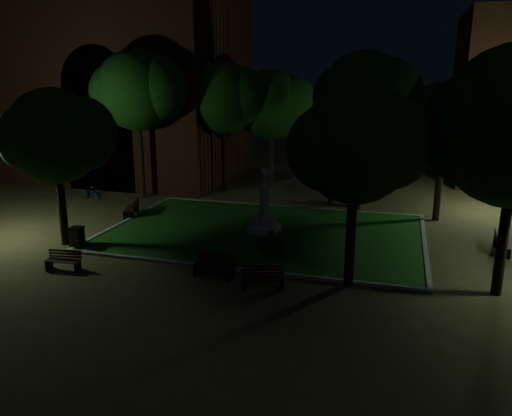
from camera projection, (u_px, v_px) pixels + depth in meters
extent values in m
plane|color=#4B3F24|center=(253.00, 246.00, 22.90)|extent=(80.00, 80.00, 0.00)
cube|color=#1C4C15|center=(264.00, 232.00, 24.75)|extent=(15.00, 10.00, 0.08)
cube|color=slate|center=(231.00, 269.00, 20.01)|extent=(15.40, 0.20, 0.12)
cube|color=slate|center=(287.00, 207.00, 29.48)|extent=(15.40, 0.20, 0.12)
cube|color=slate|center=(128.00, 220.00, 26.79)|extent=(0.20, 10.00, 0.12)
cube|color=slate|center=(425.00, 246.00, 22.70)|extent=(0.20, 10.00, 0.12)
cube|color=gray|center=(264.00, 228.00, 24.70)|extent=(1.40, 1.40, 0.30)
cube|color=gray|center=(264.00, 222.00, 24.61)|extent=(1.00, 1.00, 0.40)
cylinder|color=gray|center=(264.00, 198.00, 24.30)|extent=(0.44, 0.44, 2.00)
sphere|color=gray|center=(264.00, 173.00, 23.98)|extent=(0.50, 0.50, 0.50)
cube|color=#562718|center=(105.00, 77.00, 38.28)|extent=(20.00, 12.00, 15.00)
cube|color=black|center=(111.00, 137.00, 34.32)|extent=(5.00, 3.00, 7.00)
cylinder|color=black|center=(107.00, 84.00, 33.43)|extent=(5.00, 3.00, 5.00)
plane|color=orange|center=(120.00, 135.00, 35.44)|extent=(6.30, 0.00, 6.30)
cylinder|color=black|center=(62.00, 205.00, 22.63)|extent=(0.36, 0.36, 3.74)
sphere|color=#184312|center=(55.00, 136.00, 21.82)|extent=(4.21, 4.21, 4.21)
sphere|color=#184312|center=(78.00, 134.00, 21.70)|extent=(3.37, 3.37, 3.37)
sphere|color=#184312|center=(34.00, 138.00, 21.80)|extent=(3.16, 3.16, 3.16)
cylinder|color=black|center=(224.00, 156.00, 33.35)|extent=(0.36, 0.36, 4.73)
sphere|color=#184312|center=(223.00, 98.00, 32.38)|extent=(4.72, 4.72, 4.72)
sphere|color=#184312|center=(241.00, 97.00, 32.22)|extent=(3.77, 3.77, 3.77)
sphere|color=#184312|center=(208.00, 100.00, 32.38)|extent=(3.54, 3.54, 3.54)
cylinder|color=black|center=(360.00, 167.00, 28.30)|extent=(0.36, 0.36, 5.05)
sphere|color=#184312|center=(364.00, 96.00, 27.27)|extent=(4.86, 4.86, 4.86)
sphere|color=#184312|center=(387.00, 94.00, 27.11)|extent=(3.88, 3.88, 3.88)
sphere|color=#184312|center=(345.00, 97.00, 27.28)|extent=(3.64, 3.64, 3.64)
cylinder|color=black|center=(439.00, 187.00, 26.49)|extent=(0.36, 0.36, 3.69)
sphere|color=#184312|center=(444.00, 126.00, 25.67)|extent=(4.57, 4.57, 4.57)
sphere|color=#184312|center=(468.00, 124.00, 25.52)|extent=(3.65, 3.65, 3.65)
sphere|color=#184312|center=(426.00, 128.00, 25.66)|extent=(3.43, 3.43, 3.43)
cylinder|color=black|center=(503.00, 237.00, 17.28)|extent=(0.36, 0.36, 4.32)
sphere|color=#184312|center=(483.00, 130.00, 16.34)|extent=(4.07, 4.07, 4.07)
cylinder|color=black|center=(351.00, 234.00, 18.15)|extent=(0.36, 0.36, 3.97)
sphere|color=#184312|center=(355.00, 146.00, 17.33)|extent=(4.14, 4.14, 4.14)
sphere|color=#184312|center=(386.00, 143.00, 17.21)|extent=(3.31, 3.31, 3.31)
sphere|color=#184312|center=(330.00, 149.00, 17.30)|extent=(3.10, 3.10, 3.10)
cylinder|color=black|center=(141.00, 157.00, 31.17)|extent=(0.36, 0.36, 5.25)
sphere|color=#184312|center=(137.00, 90.00, 30.12)|extent=(4.88, 4.88, 4.88)
sphere|color=#184312|center=(157.00, 88.00, 29.95)|extent=(3.90, 3.90, 3.90)
sphere|color=#184312|center=(120.00, 92.00, 30.13)|extent=(3.66, 3.66, 3.66)
cylinder|color=black|center=(271.00, 157.00, 34.29)|extent=(0.36, 0.36, 4.27)
sphere|color=#184312|center=(272.00, 105.00, 33.38)|extent=(4.69, 4.69, 4.69)
sphere|color=#184312|center=(289.00, 103.00, 33.23)|extent=(3.75, 3.75, 3.75)
sphere|color=#184312|center=(257.00, 106.00, 33.38)|extent=(3.52, 3.52, 3.52)
cylinder|color=black|center=(355.00, 186.00, 25.63)|extent=(0.36, 0.36, 4.14)
sphere|color=#184312|center=(358.00, 121.00, 24.79)|extent=(4.04, 4.04, 4.04)
sphere|color=#184312|center=(379.00, 120.00, 24.68)|extent=(3.23, 3.23, 3.23)
sphere|color=#184312|center=(341.00, 124.00, 24.75)|extent=(3.03, 3.03, 3.03)
cylinder|color=black|center=(134.00, 155.00, 35.65)|extent=(0.12, 0.12, 4.09)
cylinder|color=black|center=(132.00, 127.00, 35.13)|extent=(0.90, 0.08, 0.08)
sphere|color=#D8FFD8|center=(126.00, 126.00, 35.25)|extent=(0.28, 0.28, 0.28)
sphere|color=#D8FFD8|center=(138.00, 127.00, 35.01)|extent=(0.28, 0.28, 0.28)
cylinder|color=black|center=(510.00, 178.00, 27.52)|extent=(0.12, 0.12, 4.15)
sphere|color=#D8FFD8|center=(505.00, 140.00, 27.11)|extent=(0.28, 0.28, 0.28)
cube|color=black|center=(198.00, 269.00, 19.52)|extent=(0.14, 0.57, 0.46)
cube|color=black|center=(231.00, 275.00, 18.95)|extent=(0.14, 0.57, 0.46)
cube|color=#37140C|center=(211.00, 268.00, 18.97)|extent=(1.65, 0.32, 0.04)
cube|color=#37140C|center=(213.00, 267.00, 19.10)|extent=(1.65, 0.32, 0.04)
cube|color=#37140C|center=(215.00, 266.00, 19.23)|extent=(1.65, 0.32, 0.04)
cube|color=#37140C|center=(216.00, 264.00, 19.35)|extent=(1.65, 0.32, 0.04)
cube|color=#37140C|center=(217.00, 261.00, 19.38)|extent=(1.65, 0.29, 0.10)
cube|color=#37140C|center=(217.00, 258.00, 19.34)|extent=(1.65, 0.29, 0.10)
cube|color=#37140C|center=(217.00, 254.00, 19.31)|extent=(1.65, 0.29, 0.10)
cube|color=black|center=(245.00, 284.00, 18.14)|extent=(0.23, 0.52, 0.42)
cube|color=black|center=(282.00, 284.00, 18.20)|extent=(0.23, 0.52, 0.42)
cube|color=#37140C|center=(264.00, 281.00, 17.91)|extent=(1.49, 0.58, 0.04)
cube|color=#37140C|center=(264.00, 279.00, 18.04)|extent=(1.49, 0.58, 0.04)
cube|color=#37140C|center=(263.00, 278.00, 18.17)|extent=(1.49, 0.58, 0.04)
cube|color=#37140C|center=(263.00, 276.00, 18.30)|extent=(1.49, 0.58, 0.04)
cube|color=#37140C|center=(263.00, 273.00, 18.33)|extent=(1.48, 0.55, 0.09)
cube|color=#37140C|center=(263.00, 270.00, 18.30)|extent=(1.48, 0.55, 0.09)
cube|color=#37140C|center=(263.00, 266.00, 18.26)|extent=(1.48, 0.55, 0.09)
cube|color=black|center=(49.00, 264.00, 20.09)|extent=(0.11, 0.49, 0.39)
cube|color=black|center=(78.00, 266.00, 19.90)|extent=(0.11, 0.49, 0.39)
cube|color=#37140C|center=(60.00, 262.00, 19.76)|extent=(1.41, 0.26, 0.04)
cube|color=#37140C|center=(62.00, 261.00, 19.88)|extent=(1.41, 0.26, 0.04)
cube|color=#37140C|center=(64.00, 260.00, 19.99)|extent=(1.41, 0.26, 0.04)
cube|color=#37140C|center=(65.00, 259.00, 20.11)|extent=(1.41, 0.26, 0.04)
cube|color=#37140C|center=(66.00, 257.00, 20.14)|extent=(1.41, 0.23, 0.08)
cube|color=#37140C|center=(65.00, 254.00, 20.11)|extent=(1.41, 0.23, 0.08)
cube|color=#37140C|center=(65.00, 251.00, 20.08)|extent=(1.41, 0.23, 0.08)
cube|color=black|center=(134.00, 208.00, 28.42)|extent=(0.57, 0.24, 0.47)
cube|color=black|center=(129.00, 215.00, 26.99)|extent=(0.57, 0.24, 0.47)
cube|color=#37140C|center=(127.00, 208.00, 27.64)|extent=(0.62, 1.64, 0.04)
cube|color=#37140C|center=(129.00, 208.00, 27.64)|extent=(0.62, 1.64, 0.04)
cube|color=#37140C|center=(132.00, 208.00, 27.65)|extent=(0.62, 1.64, 0.04)
cube|color=#37140C|center=(135.00, 208.00, 27.65)|extent=(0.62, 1.64, 0.04)
cube|color=#37140C|center=(136.00, 206.00, 27.63)|extent=(0.59, 1.63, 0.10)
cube|color=#37140C|center=(136.00, 203.00, 27.59)|extent=(0.59, 1.63, 0.10)
cube|color=#37140C|center=(136.00, 201.00, 27.55)|extent=(0.59, 1.63, 0.10)
cube|color=black|center=(503.00, 254.00, 21.22)|extent=(0.58, 0.11, 0.46)
cube|color=black|center=(500.00, 243.00, 22.55)|extent=(0.58, 0.11, 0.46)
cube|color=#37140C|center=(508.00, 244.00, 21.74)|extent=(0.22, 1.68, 0.04)
cube|color=#37140C|center=(504.00, 243.00, 21.79)|extent=(0.22, 1.68, 0.04)
cube|color=#37140C|center=(501.00, 243.00, 21.84)|extent=(0.22, 1.68, 0.04)
cube|color=#37140C|center=(497.00, 242.00, 21.89)|extent=(0.22, 1.68, 0.04)
cube|color=#37140C|center=(496.00, 240.00, 21.89)|extent=(0.19, 1.68, 0.10)
cube|color=#37140C|center=(496.00, 237.00, 21.85)|extent=(0.19, 1.68, 0.10)
cube|color=#37140C|center=(496.00, 234.00, 21.81)|extent=(0.19, 1.68, 0.10)
cube|color=black|center=(355.00, 202.00, 29.72)|extent=(0.26, 0.61, 0.49)
cube|color=black|center=(331.00, 199.00, 30.59)|extent=(0.26, 0.61, 0.49)
cube|color=#37140C|center=(345.00, 196.00, 30.29)|extent=(1.74, 0.68, 0.04)
cube|color=#37140C|center=(344.00, 196.00, 30.16)|extent=(1.74, 0.68, 0.04)
cube|color=#37140C|center=(343.00, 197.00, 30.04)|extent=(1.74, 0.68, 0.04)
cube|color=#37140C|center=(341.00, 197.00, 29.91)|extent=(1.74, 0.68, 0.04)
cube|color=#37140C|center=(341.00, 196.00, 29.83)|extent=(1.72, 0.64, 0.11)
cube|color=#37140C|center=(341.00, 193.00, 29.79)|extent=(1.72, 0.64, 0.11)
cube|color=#37140C|center=(341.00, 190.00, 29.75)|extent=(1.72, 0.64, 0.11)
cube|color=black|center=(77.00, 238.00, 22.47)|extent=(0.52, 0.52, 0.92)
cube|color=black|center=(76.00, 228.00, 22.34)|extent=(0.58, 0.58, 0.06)
imported|color=black|center=(92.00, 192.00, 31.35)|extent=(1.82, 1.19, 0.90)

